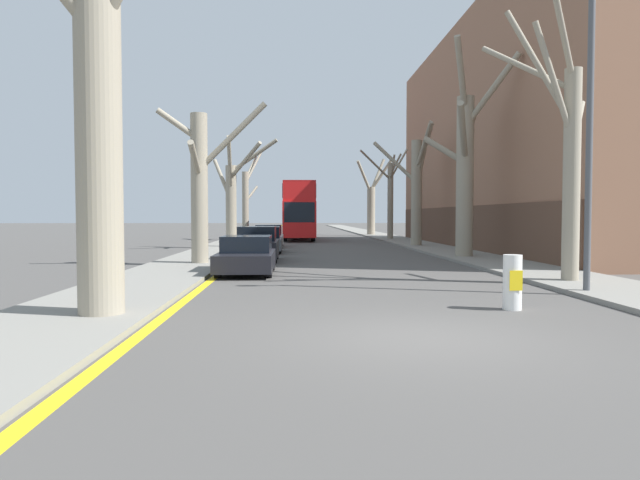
{
  "coord_description": "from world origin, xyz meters",
  "views": [
    {
      "loc": [
        -2.02,
        -8.95,
        1.94
      ],
      "look_at": [
        -0.13,
        32.34,
        0.2
      ],
      "focal_mm": 32.0,
      "sensor_mm": 36.0,
      "label": 1
    }
  ],
  "objects_px": {
    "street_tree_left_0": "(96,102)",
    "traffic_bollard": "(512,282)",
    "street_tree_right_1": "(465,165)",
    "street_tree_right_2": "(416,186)",
    "street_tree_left_1": "(201,183)",
    "parked_car_1": "(257,245)",
    "lamp_post": "(586,112)",
    "street_tree_right_4": "(372,204)",
    "parked_car_2": "(264,240)",
    "street_tree_right_3": "(390,195)",
    "double_decker_bus": "(299,208)",
    "street_tree_left_2": "(233,197)",
    "parked_car_0": "(247,256)",
    "street_tree_right_0": "(566,152)",
    "parked_car_3": "(269,237)",
    "street_tree_left_3": "(247,201)"
  },
  "relations": [
    {
      "from": "street_tree_right_1",
      "to": "parked_car_1",
      "type": "height_order",
      "value": "street_tree_right_1"
    },
    {
      "from": "parked_car_0",
      "to": "street_tree_left_3",
      "type": "bearing_deg",
      "value": 94.71
    },
    {
      "from": "parked_car_2",
      "to": "street_tree_left_0",
      "type": "bearing_deg",
      "value": -95.82
    },
    {
      "from": "street_tree_left_0",
      "to": "street_tree_right_3",
      "type": "bearing_deg",
      "value": 72.04
    },
    {
      "from": "street_tree_right_3",
      "to": "parked_car_3",
      "type": "distance_m",
      "value": 13.94
    },
    {
      "from": "street_tree_right_4",
      "to": "street_tree_right_2",
      "type": "bearing_deg",
      "value": -90.15
    },
    {
      "from": "double_decker_bus",
      "to": "traffic_bollard",
      "type": "height_order",
      "value": "double_decker_bus"
    },
    {
      "from": "street_tree_left_1",
      "to": "street_tree_left_2",
      "type": "bearing_deg",
      "value": 90.18
    },
    {
      "from": "street_tree_right_0",
      "to": "street_tree_right_4",
      "type": "xyz_separation_m",
      "value": [
        0.02,
        40.47,
        -0.58
      ]
    },
    {
      "from": "street_tree_left_3",
      "to": "lamp_post",
      "type": "relative_size",
      "value": 0.94
    },
    {
      "from": "street_tree_right_1",
      "to": "traffic_bollard",
      "type": "height_order",
      "value": "street_tree_right_1"
    },
    {
      "from": "lamp_post",
      "to": "traffic_bollard",
      "type": "relative_size",
      "value": 6.99
    },
    {
      "from": "street_tree_left_0",
      "to": "parked_car_0",
      "type": "height_order",
      "value": "street_tree_left_0"
    },
    {
      "from": "street_tree_left_1",
      "to": "traffic_bollard",
      "type": "xyz_separation_m",
      "value": [
        8.13,
        -10.82,
        -2.64
      ]
    },
    {
      "from": "street_tree_left_0",
      "to": "traffic_bollard",
      "type": "bearing_deg",
      "value": 5.93
    },
    {
      "from": "street_tree_left_1",
      "to": "parked_car_1",
      "type": "distance_m",
      "value": 3.95
    },
    {
      "from": "street_tree_left_0",
      "to": "street_tree_right_0",
      "type": "relative_size",
      "value": 1.09
    },
    {
      "from": "street_tree_left_0",
      "to": "parked_car_2",
      "type": "distance_m",
      "value": 20.1
    },
    {
      "from": "street_tree_left_0",
      "to": "parked_car_0",
      "type": "relative_size",
      "value": 2.14
    },
    {
      "from": "street_tree_left_1",
      "to": "street_tree_left_3",
      "type": "xyz_separation_m",
      "value": [
        -0.17,
        23.54,
        -0.03
      ]
    },
    {
      "from": "street_tree_right_2",
      "to": "parked_car_0",
      "type": "distance_m",
      "value": 19.04
    },
    {
      "from": "street_tree_left_3",
      "to": "street_tree_right_4",
      "type": "height_order",
      "value": "street_tree_right_4"
    },
    {
      "from": "parked_car_3",
      "to": "street_tree_left_2",
      "type": "bearing_deg",
      "value": -144.39
    },
    {
      "from": "parked_car_2",
      "to": "street_tree_right_3",
      "type": "bearing_deg",
      "value": 58.62
    },
    {
      "from": "street_tree_right_0",
      "to": "parked_car_3",
      "type": "xyz_separation_m",
      "value": [
        -9.3,
        19.96,
        -3.09
      ]
    },
    {
      "from": "street_tree_right_2",
      "to": "parked_car_3",
      "type": "xyz_separation_m",
      "value": [
        -9.26,
        0.31,
        -3.16
      ]
    },
    {
      "from": "street_tree_left_2",
      "to": "street_tree_right_3",
      "type": "height_order",
      "value": "street_tree_right_3"
    },
    {
      "from": "street_tree_left_1",
      "to": "lamp_post",
      "type": "xyz_separation_m",
      "value": [
        10.69,
        -8.74,
        1.24
      ]
    },
    {
      "from": "street_tree_left_0",
      "to": "parked_car_1",
      "type": "distance_m",
      "value": 14.48
    },
    {
      "from": "street_tree_right_0",
      "to": "parked_car_2",
      "type": "bearing_deg",
      "value": 122.61
    },
    {
      "from": "parked_car_1",
      "to": "lamp_post",
      "type": "relative_size",
      "value": 0.51
    },
    {
      "from": "street_tree_left_0",
      "to": "lamp_post",
      "type": "relative_size",
      "value": 1.09
    },
    {
      "from": "street_tree_left_2",
      "to": "traffic_bollard",
      "type": "bearing_deg",
      "value": -70.31
    },
    {
      "from": "street_tree_left_0",
      "to": "street_tree_right_2",
      "type": "height_order",
      "value": "street_tree_left_0"
    },
    {
      "from": "street_tree_right_1",
      "to": "street_tree_right_2",
      "type": "bearing_deg",
      "value": 90.51
    },
    {
      "from": "street_tree_left_0",
      "to": "lamp_post",
      "type": "height_order",
      "value": "street_tree_left_0"
    },
    {
      "from": "street_tree_right_1",
      "to": "double_decker_bus",
      "type": "relative_size",
      "value": 0.88
    },
    {
      "from": "street_tree_right_2",
      "to": "parked_car_0",
      "type": "xyz_separation_m",
      "value": [
        -9.26,
        -16.32,
        -3.2
      ]
    },
    {
      "from": "street_tree_left_3",
      "to": "street_tree_right_1",
      "type": "relative_size",
      "value": 0.79
    },
    {
      "from": "street_tree_right_2",
      "to": "street_tree_right_3",
      "type": "xyz_separation_m",
      "value": [
        0.09,
        10.22,
        -0.18
      ]
    },
    {
      "from": "street_tree_left_3",
      "to": "lamp_post",
      "type": "height_order",
      "value": "lamp_post"
    },
    {
      "from": "street_tree_left_2",
      "to": "parked_car_1",
      "type": "height_order",
      "value": "street_tree_left_2"
    },
    {
      "from": "street_tree_right_3",
      "to": "double_decker_bus",
      "type": "height_order",
      "value": "street_tree_right_3"
    },
    {
      "from": "parked_car_2",
      "to": "parked_car_3",
      "type": "height_order",
      "value": "parked_car_3"
    },
    {
      "from": "parked_car_3",
      "to": "street_tree_right_0",
      "type": "bearing_deg",
      "value": -65.02
    },
    {
      "from": "street_tree_right_3",
      "to": "traffic_bollard",
      "type": "bearing_deg",
      "value": -95.42
    },
    {
      "from": "street_tree_left_1",
      "to": "street_tree_left_2",
      "type": "relative_size",
      "value": 0.97
    },
    {
      "from": "street_tree_right_0",
      "to": "double_decker_bus",
      "type": "bearing_deg",
      "value": 103.34
    },
    {
      "from": "street_tree_left_1",
      "to": "street_tree_right_4",
      "type": "xyz_separation_m",
      "value": [
        11.34,
        33.99,
        -0.04
      ]
    },
    {
      "from": "street_tree_right_3",
      "to": "street_tree_left_1",
      "type": "bearing_deg",
      "value": -115.94
    }
  ]
}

